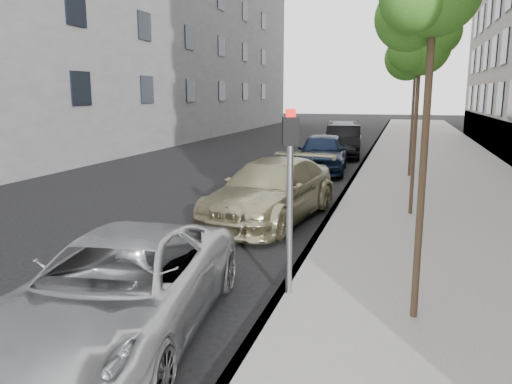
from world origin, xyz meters
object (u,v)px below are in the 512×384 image
at_px(tree_mid, 422,45).
at_px(suv, 272,190).
at_px(signal_pole, 290,180).
at_px(minivan, 119,288).
at_px(tree_far, 417,61).
at_px(sedan_blue, 322,153).
at_px(sedan_rear, 343,134).
at_px(sedan_black, 343,141).

relative_size(tree_mid, suv, 0.97).
distance_m(signal_pole, suv, 5.40).
distance_m(signal_pole, minivan, 2.92).
distance_m(tree_far, minivan, 15.46).
distance_m(tree_far, signal_pole, 13.06).
bearing_deg(tree_far, tree_mid, -90.00).
relative_size(signal_pole, suv, 0.54).
xyz_separation_m(sedan_blue, sedan_rear, (-0.48, 11.22, -0.06)).
distance_m(suv, sedan_blue, 8.47).
bearing_deg(suv, sedan_blue, 99.24).
xyz_separation_m(sedan_black, sedan_rear, (-0.69, 5.72, -0.05)).
xyz_separation_m(tree_mid, minivan, (-3.83, -8.00, -3.75)).
relative_size(sedan_blue, sedan_rear, 0.92).
bearing_deg(signal_pole, sedan_blue, 76.52).
height_order(signal_pole, sedan_blue, signal_pole).
bearing_deg(tree_mid, suv, -161.88).
bearing_deg(sedan_blue, sedan_black, 83.30).
xyz_separation_m(signal_pole, minivan, (-1.90, -1.83, -1.26)).
relative_size(minivan, sedan_rear, 0.95).
bearing_deg(tree_mid, minivan, -115.57).
distance_m(tree_far, sedan_blue, 5.15).
bearing_deg(sedan_blue, tree_far, -17.39).
relative_size(suv, sedan_black, 1.08).
height_order(tree_far, sedan_black, tree_far).
relative_size(tree_far, signal_pole, 1.77).
xyz_separation_m(tree_mid, sedan_rear, (-4.02, 18.53, -3.68)).
height_order(minivan, sedan_blue, sedan_blue).
relative_size(tree_mid, tree_far, 1.02).
bearing_deg(tree_mid, tree_far, 90.00).
xyz_separation_m(tree_far, sedan_blue, (-3.54, 0.82, -3.65)).
height_order(minivan, sedan_rear, sedan_rear).
bearing_deg(sedan_rear, tree_mid, -85.02).
bearing_deg(tree_far, sedan_blue, 167.05).
xyz_separation_m(suv, sedan_blue, (-0.02, 8.47, 0.05)).
distance_m(signal_pole, sedan_rear, 24.82).
xyz_separation_m(tree_mid, sedan_black, (-3.33, 12.81, -3.63)).
height_order(signal_pole, sedan_black, signal_pole).
distance_m(tree_mid, minivan, 9.63).
bearing_deg(tree_far, sedan_rear, 108.48).
relative_size(tree_far, sedan_blue, 1.06).
relative_size(minivan, suv, 0.94).
bearing_deg(sedan_rear, suv, -95.83).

